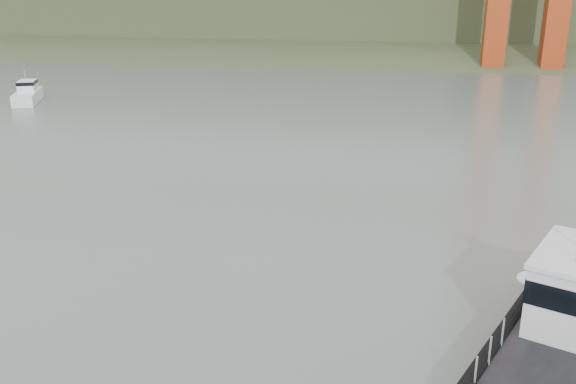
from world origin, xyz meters
TOP-DOWN VIEW (x-y plane):
  - ground at (0.00, 0.00)m, footprint 400.00×400.00m
  - headlands at (0.00, 125.50)m, footprint 500.00×105.36m
  - motorboat at (-34.37, 41.01)m, footprint 4.22×6.79m

SIDE VIEW (x-z plane):
  - ground at x=0.00m, z-range 0.00..0.00m
  - motorboat at x=-34.37m, z-range -0.89..2.66m
  - headlands at x=0.00m, z-range -6.52..20.61m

